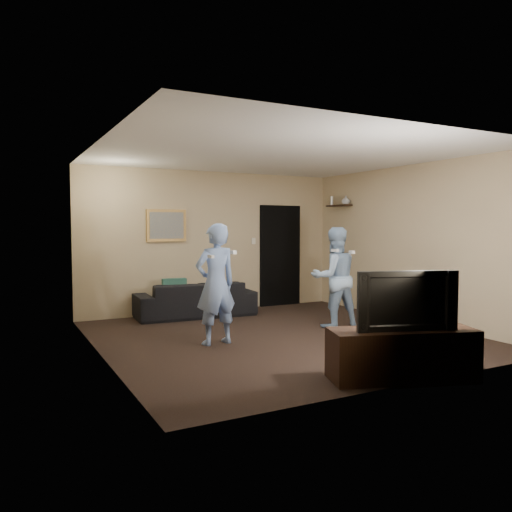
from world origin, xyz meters
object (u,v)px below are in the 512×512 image
wii_player_right (334,277)px  wii_player_left (216,284)px  sofa (195,299)px  tv_console (402,355)px  television (403,300)px

wii_player_right → wii_player_left: bearing=-175.1°
sofa → tv_console: bearing=101.4°
sofa → tv_console: (0.61, -4.41, -0.05)m
wii_player_right → sofa: bearing=129.7°
sofa → television: 4.49m
tv_console → wii_player_left: 2.63m
sofa → wii_player_left: wii_player_left is taller
tv_console → sofa: bearing=116.6°
television → wii_player_right: (0.99, 2.50, -0.04)m
tv_console → wii_player_right: wii_player_right is taller
television → wii_player_left: size_ratio=0.66×
tv_console → wii_player_right: (0.99, 2.50, 0.54)m
sofa → wii_player_right: wii_player_right is taller
television → wii_player_left: 2.57m
tv_console → wii_player_right: size_ratio=0.97×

